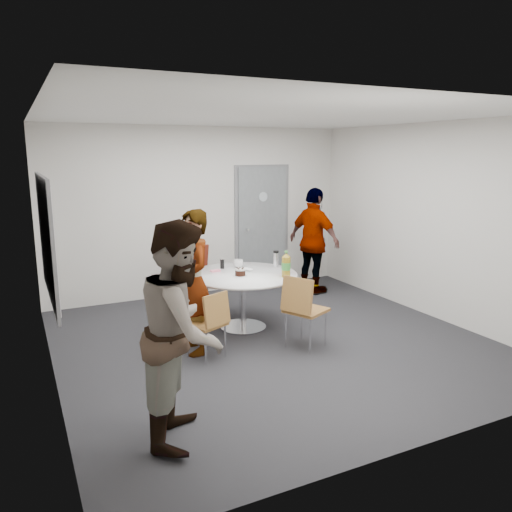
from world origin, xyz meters
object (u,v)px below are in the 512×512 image
chair_near_left (210,319)px  person_right (314,241)px  door (262,227)px  whiteboard (47,238)px  chair_far (201,269)px  person_left (182,331)px  table (246,281)px  chair_near_right (302,305)px  person_main (194,282)px

chair_near_left → person_right: (2.50, 1.81, 0.40)m
door → whiteboard: bearing=-147.3°
chair_far → person_left: 3.64m
table → person_right: size_ratio=0.82×
whiteboard → chair_near_left: whiteboard is taller
person_left → door: bearing=-6.9°
chair_near_right → chair_far: (-0.45, 2.21, 0.00)m
whiteboard → chair_near_right: (2.66, -0.55, -0.91)m
table → chair_near_right: 1.00m
chair_near_right → person_right: person_right is taller
chair_near_left → chair_far: bearing=50.2°
table → person_main: size_ratio=0.85×
door → whiteboard: door is taller
table → chair_far: (-0.16, 1.27, -0.10)m
door → person_right: door is taller
whiteboard → table: size_ratio=1.34×
table → chair_near_left: bearing=-135.7°
table → chair_far: size_ratio=1.59×
whiteboard → table: (2.37, 0.40, -0.81)m
chair_near_right → person_left: bearing=-83.2°
whiteboard → person_main: size_ratio=1.14×
chair_near_right → person_left: (-1.81, -1.14, 0.35)m
door → person_main: bearing=-131.1°
table → whiteboard: bearing=-170.5°
person_main → chair_far: bearing=159.1°
person_main → person_right: size_ratio=0.96×
chair_near_left → person_right: size_ratio=0.45×
table → person_left: bearing=-126.1°
door → person_main: door is taller
door → table: size_ratio=1.49×
person_main → door: bearing=140.2°
chair_near_right → whiteboard: bearing=-127.1°
whiteboard → person_left: size_ratio=1.06×
door → table: 2.26m
whiteboard → chair_far: (2.22, 1.66, -0.90)m
door → whiteboard: 4.25m
person_main → person_left: person_left is taller
whiteboard → person_right: whiteboard is taller
chair_near_left → person_main: (-0.08, 0.30, 0.36)m
door → person_main: (-2.05, -2.35, -0.19)m
chair_far → door: bearing=-171.2°
chair_near_right → person_left: 2.17m
chair_near_left → person_right: bearing=13.3°
person_main → person_left: bearing=-20.7°
whiteboard → chair_near_right: 2.87m
person_main → person_left: 1.75m
door → chair_near_left: door is taller
person_left → whiteboard: bearing=54.0°
door → person_right: (0.53, -0.84, -0.16)m
whiteboard → chair_far: size_ratio=2.12×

